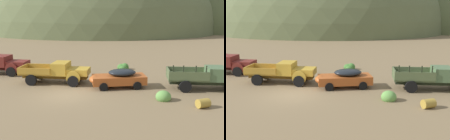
# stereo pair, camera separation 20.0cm
# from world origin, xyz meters

# --- Properties ---
(ground_plane) EXTENTS (300.00, 300.00, 0.00)m
(ground_plane) POSITION_xyz_m (0.00, 0.00, 0.00)
(ground_plane) COLOR brown
(hill_far_left) EXTENTS (74.39, 60.85, 55.70)m
(hill_far_left) POSITION_xyz_m (-13.38, 67.01, 0.00)
(hill_far_left) COLOR #56603D
(hill_far_left) RESTS_ON ground
(truck_oxblood) EXTENTS (6.54, 2.58, 1.91)m
(truck_oxblood) POSITION_xyz_m (-8.99, 5.46, 1.02)
(truck_oxblood) COLOR black
(truck_oxblood) RESTS_ON ground
(truck_mustard) EXTENTS (6.17, 2.65, 1.89)m
(truck_mustard) POSITION_xyz_m (-1.73, 3.13, 0.99)
(truck_mustard) COLOR #593D12
(truck_mustard) RESTS_ON ground
(car_oxide_orange) EXTENTS (4.97, 3.07, 1.57)m
(car_oxide_orange) POSITION_xyz_m (3.44, 2.67, 0.82)
(car_oxide_orange) COLOR #A34C1E
(car_oxide_orange) RESTS_ON ground
(truck_weathered_green) EXTENTS (6.65, 2.72, 2.16)m
(truck_weathered_green) POSITION_xyz_m (11.20, 3.39, 1.02)
(truck_weathered_green) COLOR #232B1B
(truck_weathered_green) RESTS_ON ground
(oil_drum_tipped) EXTENTS (1.03, 0.95, 0.62)m
(oil_drum_tipped) POSITION_xyz_m (9.74, -1.07, 0.31)
(oil_drum_tipped) COLOR olive
(oil_drum_tipped) RESTS_ON ground
(bush_between_trucks) EXTENTS (1.10, 1.03, 0.92)m
(bush_between_trucks) POSITION_xyz_m (7.21, 0.05, 0.23)
(bush_between_trucks) COLOR #5B8E42
(bush_between_trucks) RESTS_ON ground
(bush_near_barrel) EXTENTS (1.29, 1.16, 0.87)m
(bush_near_barrel) POSITION_xyz_m (3.01, 9.77, 0.21)
(bush_near_barrel) COLOR #3D702D
(bush_near_barrel) RESTS_ON ground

